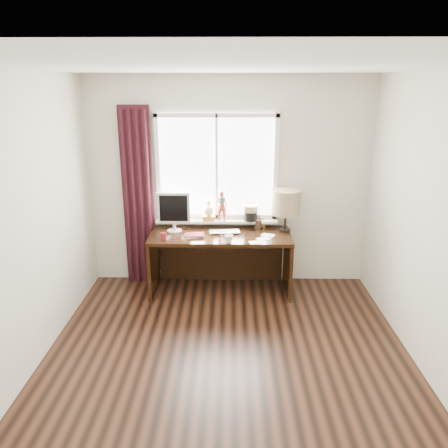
{
  "coord_description": "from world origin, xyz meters",
  "views": [
    {
      "loc": [
        0.02,
        -3.35,
        2.47
      ],
      "look_at": [
        -0.05,
        1.25,
        1.0
      ],
      "focal_mm": 35.0,
      "sensor_mm": 36.0,
      "label": 1
    }
  ],
  "objects_px": {
    "mug": "(229,239)",
    "table_lamp": "(286,203)",
    "laptop": "(225,232)",
    "desk": "(221,250)",
    "monitor": "(174,210)",
    "red_cup": "(164,236)"
  },
  "relations": [
    {
      "from": "laptop",
      "to": "red_cup",
      "type": "distance_m",
      "value": 0.75
    },
    {
      "from": "mug",
      "to": "monitor",
      "type": "distance_m",
      "value": 0.81
    },
    {
      "from": "laptop",
      "to": "monitor",
      "type": "distance_m",
      "value": 0.67
    },
    {
      "from": "mug",
      "to": "red_cup",
      "type": "xyz_separation_m",
      "value": [
        -0.76,
        0.08,
        -0.0
      ]
    },
    {
      "from": "laptop",
      "to": "table_lamp",
      "type": "distance_m",
      "value": 0.82
    },
    {
      "from": "mug",
      "to": "desk",
      "type": "relative_size",
      "value": 0.06
    },
    {
      "from": "laptop",
      "to": "mug",
      "type": "relative_size",
      "value": 3.84
    },
    {
      "from": "desk",
      "to": "monitor",
      "type": "bearing_deg",
      "value": -179.71
    },
    {
      "from": "mug",
      "to": "table_lamp",
      "type": "bearing_deg",
      "value": 31.71
    },
    {
      "from": "laptop",
      "to": "monitor",
      "type": "bearing_deg",
      "value": 168.16
    },
    {
      "from": "laptop",
      "to": "desk",
      "type": "bearing_deg",
      "value": 124.22
    },
    {
      "from": "desk",
      "to": "monitor",
      "type": "height_order",
      "value": "monitor"
    },
    {
      "from": "red_cup",
      "to": "laptop",
      "type": "bearing_deg",
      "value": 20.26
    },
    {
      "from": "laptop",
      "to": "desk",
      "type": "relative_size",
      "value": 0.22
    },
    {
      "from": "laptop",
      "to": "table_lamp",
      "type": "relative_size",
      "value": 0.71
    },
    {
      "from": "laptop",
      "to": "red_cup",
      "type": "height_order",
      "value": "red_cup"
    },
    {
      "from": "mug",
      "to": "monitor",
      "type": "xyz_separation_m",
      "value": [
        -0.67,
        0.39,
        0.23
      ]
    },
    {
      "from": "monitor",
      "to": "mug",
      "type": "bearing_deg",
      "value": -30.48
    },
    {
      "from": "desk",
      "to": "table_lamp",
      "type": "relative_size",
      "value": 3.27
    },
    {
      "from": "red_cup",
      "to": "desk",
      "type": "relative_size",
      "value": 0.05
    },
    {
      "from": "desk",
      "to": "table_lamp",
      "type": "height_order",
      "value": "table_lamp"
    },
    {
      "from": "table_lamp",
      "to": "monitor",
      "type": "bearing_deg",
      "value": -178.69
    }
  ]
}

